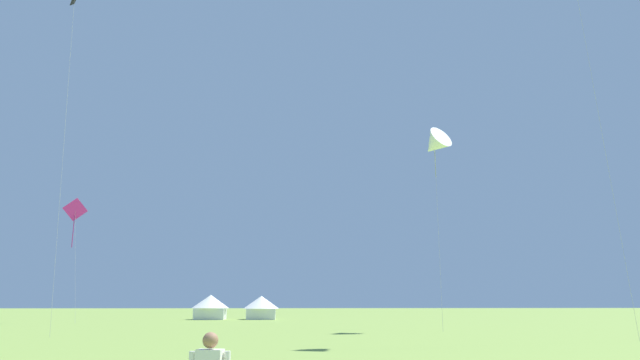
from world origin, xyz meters
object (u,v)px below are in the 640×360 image
kite_black_diamond (73,16)px  festival_tent_right (210,306)px  kite_magenta_diamond (75,212)px  festival_tent_left (261,306)px  kite_white_delta (434,144)px

kite_black_diamond → festival_tent_right: (6.55, 33.96, -21.12)m
kite_black_diamond → kite_magenta_diamond: 26.42m
festival_tent_left → kite_white_delta: bearing=-63.0°
kite_white_delta → festival_tent_right: kite_white_delta is taller
festival_tent_left → kite_black_diamond: bearing=-110.8°
kite_white_delta → festival_tent_left: kite_white_delta is taller
kite_white_delta → festival_tent_right: 38.65m
kite_white_delta → kite_black_diamond: (-27.93, -4.53, 8.07)m
kite_white_delta → festival_tent_left: bearing=117.0°
kite_magenta_diamond → festival_tent_left: bearing=28.9°
kite_black_diamond → festival_tent_right: kite_black_diamond is taller
festival_tent_right → kite_magenta_diamond: bearing=-141.0°
kite_magenta_diamond → festival_tent_left: (19.98, 11.02, -10.15)m
kite_magenta_diamond → festival_tent_right: (13.62, 11.02, -10.08)m
festival_tent_right → kite_white_delta: bearing=-54.0°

